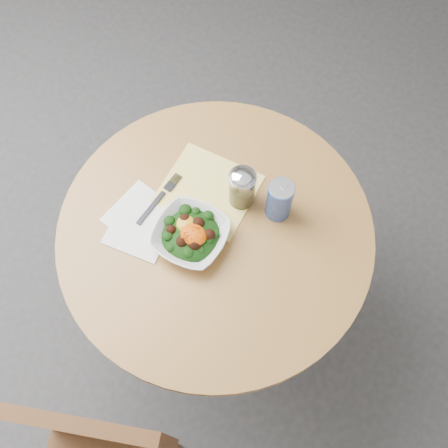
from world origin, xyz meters
The scene contains 8 objects.
ground centered at (0.00, 0.00, 0.00)m, with size 6.00×6.00×0.00m, color #302F32.
table centered at (0.00, 0.00, 0.55)m, with size 0.90×0.90×0.75m.
cloth_napkin centered at (-0.08, 0.09, 0.75)m, with size 0.26×0.24×0.00m, color yellow.
paper_napkins centered at (-0.19, -0.09, 0.75)m, with size 0.21×0.22×0.00m.
salad_bowl centered at (-0.04, -0.06, 0.78)m, with size 0.21×0.21×0.08m.
fork centered at (-0.19, 0.00, 0.76)m, with size 0.03×0.20×0.00m.
spice_shaker centered at (0.02, 0.12, 0.82)m, with size 0.08×0.08×0.14m.
beverage_can centered at (0.12, 0.14, 0.82)m, with size 0.07×0.07×0.14m.
Camera 1 is at (0.32, -0.49, 2.03)m, focal length 40.00 mm.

